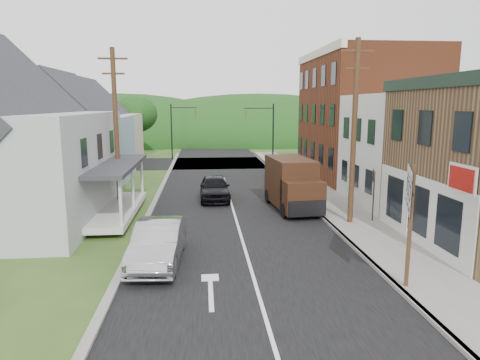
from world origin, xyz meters
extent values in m
plane|color=#2D4719|center=(0.00, 0.00, 0.00)|extent=(120.00, 120.00, 0.00)
cube|color=black|center=(0.00, 10.00, 0.00)|extent=(9.00, 90.00, 0.02)
cube|color=black|center=(0.00, 27.00, 0.00)|extent=(60.00, 9.00, 0.02)
cube|color=slate|center=(5.90, 8.00, 0.07)|extent=(2.80, 55.00, 0.15)
cube|color=slate|center=(4.55, 8.00, 0.07)|extent=(0.20, 55.00, 0.15)
cube|color=slate|center=(-4.65, 8.00, 0.06)|extent=(0.30, 55.00, 0.12)
cube|color=silver|center=(11.30, 7.50, 3.25)|extent=(8.00, 7.00, 6.50)
cube|color=brown|center=(11.30, 17.00, 5.00)|extent=(8.00, 12.00, 10.00)
cube|color=#AEB1B4|center=(-12.00, 6.00, 2.75)|extent=(10.00, 12.00, 5.50)
cube|color=#86A1B8|center=(-11.00, 17.00, 2.50)|extent=(7.00, 8.00, 5.00)
cube|color=beige|center=(-11.50, 26.00, 2.50)|extent=(7.00, 8.00, 5.00)
cylinder|color=#472D19|center=(5.60, 3.50, 4.50)|extent=(0.26, 0.26, 9.00)
cube|color=#472D19|center=(5.60, 3.50, 8.40)|extent=(1.60, 0.10, 0.10)
cube|color=#472D19|center=(5.60, 3.50, 7.60)|extent=(1.20, 0.10, 0.10)
cylinder|color=#472D19|center=(-6.50, 8.00, 4.50)|extent=(0.26, 0.26, 9.00)
cube|color=#472D19|center=(-6.50, 8.00, 8.40)|extent=(1.60, 0.10, 0.10)
cube|color=#472D19|center=(-6.50, 8.00, 7.60)|extent=(1.20, 0.10, 0.10)
cylinder|color=black|center=(5.00, 23.50, 3.00)|extent=(0.14, 0.14, 6.00)
cylinder|color=black|center=(3.60, 23.50, 5.60)|extent=(2.80, 0.10, 0.10)
imported|color=olive|center=(2.40, 23.50, 4.90)|extent=(0.16, 0.20, 1.00)
cylinder|color=black|center=(-5.00, 30.50, 3.00)|extent=(0.14, 0.14, 6.00)
cylinder|color=black|center=(-3.60, 30.50, 5.60)|extent=(2.80, 0.10, 0.10)
imported|color=olive|center=(-2.40, 30.50, 4.90)|extent=(0.16, 0.20, 1.00)
cylinder|color=#382616|center=(-9.00, 32.00, 1.96)|extent=(0.36, 0.36, 3.92)
ellipsoid|color=black|center=(-9.00, 32.00, 4.90)|extent=(4.80, 4.80, 4.08)
ellipsoid|color=black|center=(0.00, 55.00, 0.00)|extent=(90.00, 30.00, 16.00)
imported|color=#A4A4A9|center=(-3.40, -1.00, 0.79)|extent=(1.95, 4.90, 1.58)
imported|color=black|center=(-0.96, 9.80, 0.77)|extent=(1.85, 4.53, 1.54)
cube|color=black|center=(3.33, 7.36, 1.58)|extent=(2.42, 4.15, 2.63)
cube|color=black|center=(3.54, 5.01, 1.13)|extent=(2.20, 1.63, 1.72)
cube|color=black|center=(3.52, 5.19, 1.86)|extent=(1.99, 1.25, 0.05)
cube|color=black|center=(3.60, 4.24, 0.68)|extent=(2.00, 0.31, 0.82)
cylinder|color=black|center=(2.58, 5.02, 0.41)|extent=(0.32, 0.83, 0.82)
cylinder|color=black|center=(4.48, 5.18, 0.41)|extent=(0.32, 0.83, 0.82)
cylinder|color=black|center=(2.26, 8.63, 0.41)|extent=(0.32, 0.83, 0.82)
cylinder|color=black|center=(4.16, 8.79, 0.41)|extent=(0.32, 0.83, 0.82)
cube|color=#472D19|center=(4.80, -4.12, 2.12)|extent=(0.16, 0.16, 3.95)
cube|color=black|center=(4.74, -4.09, 3.36)|extent=(0.93, 2.09, 0.09)
cube|color=silver|center=(4.39, -4.80, 3.87)|extent=(0.27, 0.58, 0.25)
cube|color=silver|center=(4.39, -4.80, 3.36)|extent=(0.29, 0.63, 0.62)
cube|color=silver|center=(4.39, -4.80, 2.86)|extent=(0.27, 0.58, 0.32)
cube|color=silver|center=(4.70, -4.07, 3.87)|extent=(0.27, 0.58, 0.25)
cube|color=silver|center=(4.70, -4.07, 3.36)|extent=(0.29, 0.63, 0.62)
cube|color=silver|center=(4.70, -4.07, 2.86)|extent=(0.27, 0.58, 0.32)
cube|color=silver|center=(5.01, -3.35, 3.87)|extent=(0.27, 0.58, 0.25)
cube|color=silver|center=(5.01, -3.35, 3.36)|extent=(0.29, 0.63, 0.62)
cube|color=silver|center=(5.01, -3.35, 2.86)|extent=(0.27, 0.58, 0.32)
cube|color=silver|center=(4.70, -4.07, 2.24)|extent=(0.22, 0.48, 0.62)
cylinder|color=black|center=(6.80, 3.61, 1.41)|extent=(0.08, 0.08, 2.52)
cube|color=black|center=(6.73, 3.61, 2.46)|extent=(0.18, 0.73, 0.74)
cube|color=#EEEB0C|center=(6.75, 3.61, 2.46)|extent=(0.17, 0.66, 0.67)
camera|label=1|loc=(-1.70, -16.60, 5.93)|focal=32.00mm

